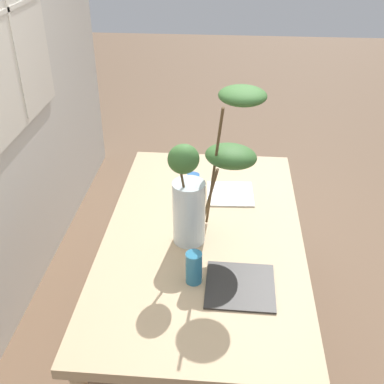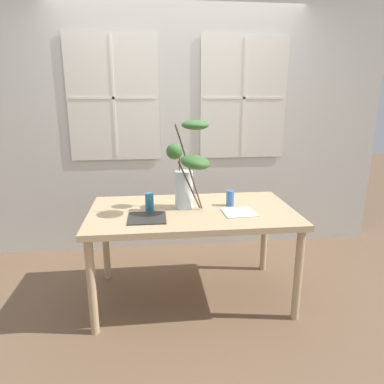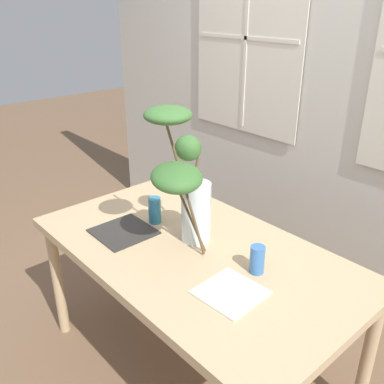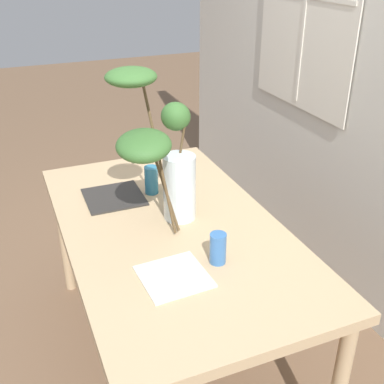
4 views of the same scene
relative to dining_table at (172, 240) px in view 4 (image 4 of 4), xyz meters
The scene contains 7 objects.
ground 0.69m from the dining_table, ahead, with size 14.00×14.00×0.00m, color brown.
dining_table is the anchor object (origin of this frame).
vase_with_branches 0.39m from the dining_table, 158.48° to the right, with size 0.37×0.42×0.70m.
drinking_glass_blue_left 0.36m from the dining_table, behind, with size 0.07×0.07×0.14m, color teal.
drinking_glass_blue_right 0.36m from the dining_table, 12.87° to the left, with size 0.06×0.06×0.13m, color #386BAD.
plate_square_left 0.39m from the dining_table, 154.22° to the right, with size 0.27×0.27×0.01m, color #2D2B28.
plate_square_right 0.38m from the dining_table, 18.61° to the right, with size 0.24×0.24×0.01m, color silver.
Camera 4 is at (1.69, -0.60, 1.86)m, focal length 44.90 mm.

